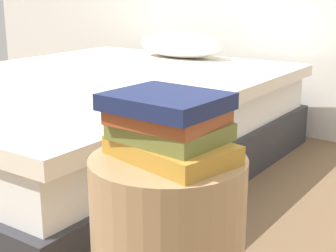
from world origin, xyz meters
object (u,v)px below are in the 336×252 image
Objects in this scene: bed at (94,120)px; book_olive at (172,132)px; book_rust at (167,117)px; book_ochre at (170,150)px; book_navy at (167,102)px.

bed is 1.44m from book_olive.
book_ochre is at bearing 0.14° from book_rust.
book_rust is 0.93× the size of book_navy.
bed is 9.19× the size of book_rust.
book_navy is at bearing -99.93° from book_olive.
book_olive is at bearing 62.95° from book_rust.
book_rust is 0.04m from book_navy.
bed is 1.46m from book_navy.
bed is 8.90× the size of book_olive.
book_rust reaches higher than book_ochre.
bed is at bearing 141.71° from book_rust.
book_rust is at bearing 132.01° from book_navy.
book_navy is at bearing -39.98° from bed.
book_ochre is 0.08m from book_rust.
book_ochre is at bearing -66.69° from book_olive.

